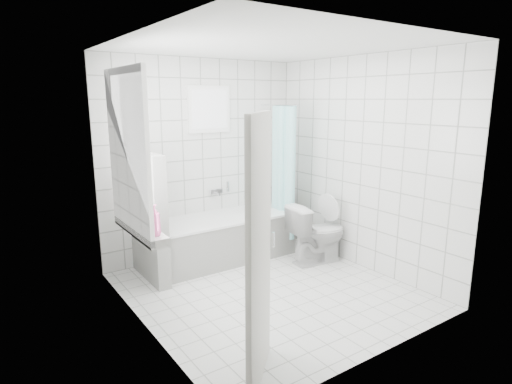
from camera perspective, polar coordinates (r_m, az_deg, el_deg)
ground at (r=4.88m, az=1.70°, el=-12.98°), size 3.00×3.00×0.00m
ceiling at (r=4.44m, az=1.93°, el=18.98°), size 3.00×3.00×0.00m
wall_back at (r=5.74m, az=-7.11°, el=4.37°), size 2.80×0.02×2.60m
wall_front at (r=3.42m, az=16.89°, el=-1.50°), size 2.80×0.02×2.60m
wall_left at (r=3.83m, az=-15.30°, el=0.08°), size 0.02×3.00×2.60m
wall_right at (r=5.42m, az=13.85°, el=3.64°), size 0.02×3.00×2.60m
window_left at (r=4.08m, az=-16.36°, el=5.01°), size 0.01×0.90×1.40m
window_back at (r=5.70m, az=-6.17°, el=10.90°), size 0.50×0.01×0.50m
window_sill at (r=4.25m, az=-15.18°, el=-4.88°), size 0.18×1.02×0.08m
door at (r=3.07m, az=0.44°, el=-8.35°), size 0.59×0.59×2.00m
bathtub at (r=5.68m, az=-4.50°, el=-6.13°), size 1.89×0.77×0.58m
partition_wall at (r=5.10m, az=-14.18°, el=-3.24°), size 0.15×0.85×1.50m
tiled_ledge at (r=6.48m, az=2.92°, el=-3.91°), size 0.40×0.24×0.55m
toilet at (r=5.60m, az=8.21°, el=-5.45°), size 0.82×0.54×0.78m
curtain_rod at (r=5.86m, az=3.00°, el=11.48°), size 0.02×0.80×0.02m
shower_curtain at (r=5.84m, az=3.68°, el=2.59°), size 0.14×0.48×1.78m
tub_faucet at (r=5.86m, az=-5.39°, el=0.11°), size 0.18×0.06×0.06m
sill_bottles at (r=4.17m, az=-15.00°, el=-2.68°), size 0.13×0.78×0.30m
ledge_bottles at (r=6.36m, az=3.13°, el=-0.57°), size 0.16×0.18×0.24m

